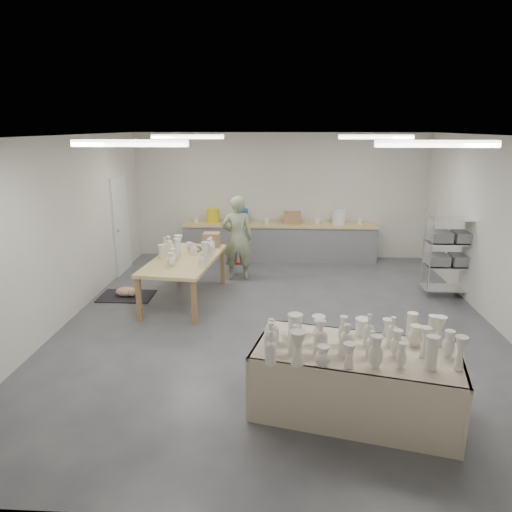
# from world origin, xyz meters

# --- Properties ---
(room) EXTENTS (8.00, 8.02, 3.00)m
(room) POSITION_xyz_m (-0.11, 0.08, 2.06)
(room) COLOR #424449
(room) RESTS_ON ground
(back_counter) EXTENTS (4.60, 0.60, 1.24)m
(back_counter) POSITION_xyz_m (-0.01, 3.68, 0.49)
(back_counter) COLOR tan
(back_counter) RESTS_ON ground
(wire_shelf) EXTENTS (0.88, 0.48, 1.80)m
(wire_shelf) POSITION_xyz_m (3.20, 1.40, 0.92)
(wire_shelf) COLOR silver
(wire_shelf) RESTS_ON ground
(drying_table) EXTENTS (2.40, 1.54, 1.16)m
(drying_table) POSITION_xyz_m (0.85, -2.45, 0.44)
(drying_table) COLOR olive
(drying_table) RESTS_ON ground
(work_table) EXTENTS (1.31, 2.27, 1.19)m
(work_table) POSITION_xyz_m (-1.68, 1.01, 0.83)
(work_table) COLOR tan
(work_table) RESTS_ON ground
(rug) EXTENTS (1.00, 0.70, 0.02)m
(rug) POSITION_xyz_m (-2.90, 1.01, 0.01)
(rug) COLOR black
(rug) RESTS_ON ground
(cat) EXTENTS (0.44, 0.34, 0.17)m
(cat) POSITION_xyz_m (-2.88, 1.00, 0.11)
(cat) COLOR white
(cat) RESTS_ON rug
(potter) EXTENTS (0.69, 0.48, 1.78)m
(potter) POSITION_xyz_m (-0.87, 2.17, 0.89)
(potter) COLOR gray
(potter) RESTS_ON ground
(red_stool) EXTENTS (0.37, 0.37, 0.32)m
(red_stool) POSITION_xyz_m (-0.87, 2.44, 0.28)
(red_stool) COLOR red
(red_stool) RESTS_ON ground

